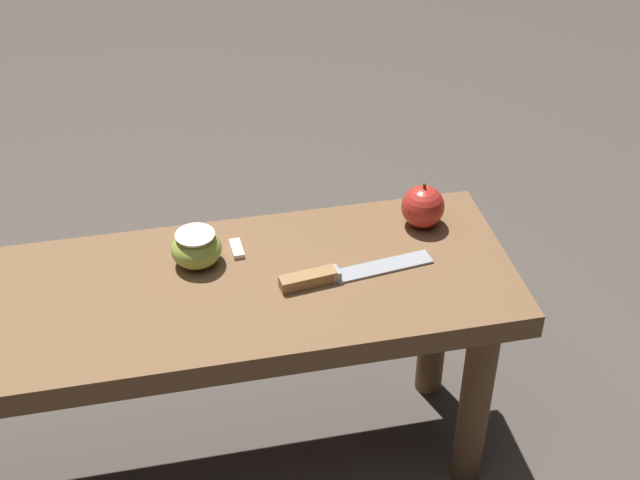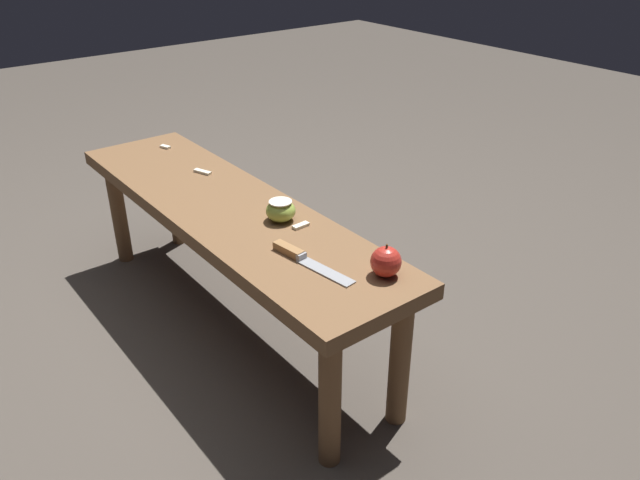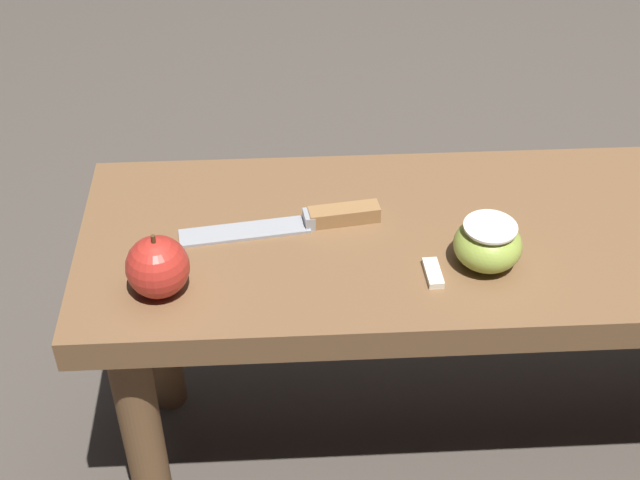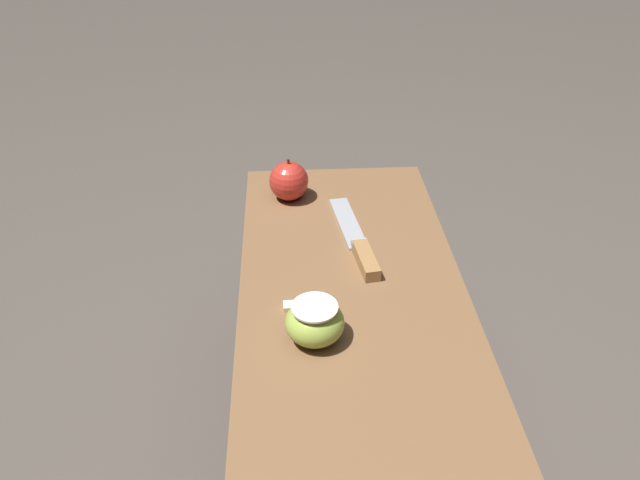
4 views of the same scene
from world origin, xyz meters
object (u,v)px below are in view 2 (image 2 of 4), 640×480
object	(u,v)px
knife	(300,257)
apple_cut	(281,211)
wooden_bench	(228,223)
apple_whole	(386,262)

from	to	relation	value
knife	apple_cut	bearing A→B (deg)	149.74
wooden_bench	apple_cut	size ratio (longest dim) A/B	16.63
apple_whole	wooden_bench	bearing A→B (deg)	9.25
apple_whole	apple_cut	size ratio (longest dim) A/B	1.01
apple_cut	apple_whole	bearing A→B (deg)	-175.84
apple_cut	wooden_bench	bearing A→B (deg)	19.53
knife	apple_cut	distance (m)	0.21
apple_whole	apple_cut	xyz separation A→B (m)	(0.37, 0.03, -0.01)
knife	apple_cut	size ratio (longest dim) A/B	3.14
knife	apple_whole	size ratio (longest dim) A/B	3.09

